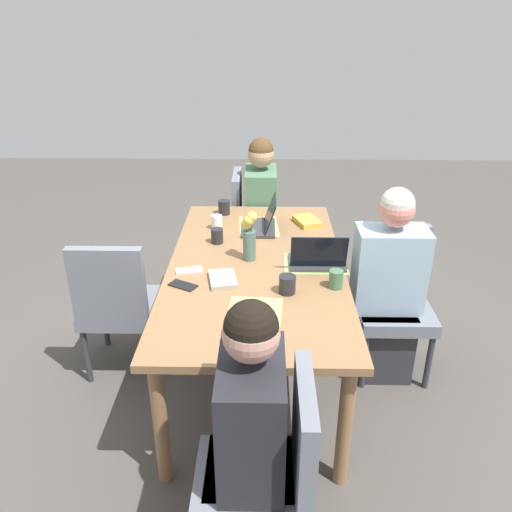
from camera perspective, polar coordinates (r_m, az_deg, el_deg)
The scene contains 24 objects.
ground_plane at distance 3.34m, azimuth -0.00°, elevation -12.18°, with size 10.00×10.00×0.00m, color #4C4742.
dining_table at distance 2.98m, azimuth -0.00°, elevation -2.17°, with size 1.90×1.01×0.73m.
chair_head_left_left_near at distance 2.08m, azimuth 1.72°, elevation -22.83°, with size 0.44×0.44×0.90m.
person_head_left_left_near at distance 2.10m, azimuth -0.48°, elevation -21.09°, with size 0.40×0.36×1.19m.
chair_near_left_mid at distance 3.22m, azimuth 15.04°, elevation -4.02°, with size 0.44×0.44×0.90m.
person_near_left_mid at distance 3.13m, azimuth 14.32°, elevation -4.27°, with size 0.36×0.40×1.19m.
chair_head_right_left_far at distance 4.16m, azimuth -0.49°, elevation 3.88°, with size 0.44×0.44×0.90m.
person_head_right_left_far at distance 4.10m, azimuth 0.53°, elevation 3.91°, with size 0.40×0.36×1.19m.
chair_far_right_near at distance 3.14m, azimuth -15.29°, elevation -4.91°, with size 0.44×0.44×0.90m.
flower_vase at distance 2.93m, azimuth -0.77°, elevation 2.56°, with size 0.09×0.10×0.30m.
placemat_head_left_left_near at distance 2.45m, azimuth -0.18°, elevation -6.80°, with size 0.36×0.26×0.00m, color #9EBC66.
placemat_near_left_mid at distance 2.96m, azimuth 6.65°, elevation -0.86°, with size 0.36×0.26×0.00m, color #9EBC66.
placemat_head_right_left_far at distance 3.45m, azimuth 0.29°, elevation 3.30°, with size 0.36×0.26×0.00m, color #9EBC66.
laptop_head_right_left_far at distance 3.40m, azimuth 0.68°, elevation 3.70°, with size 0.32×0.22×0.21m.
laptop_near_left_mid at distance 2.92m, azimuth 6.88°, elevation -0.36°, with size 0.22×0.32×0.21m.
coffee_mug_near_left at distance 2.71m, azimuth 8.93°, elevation -2.58°, with size 0.07×0.07×0.10m, color #47704C.
coffee_mug_near_right at distance 3.41m, azimuth -4.39°, elevation 3.80°, with size 0.07×0.07×0.09m, color white.
coffee_mug_centre_left at distance 3.66m, azimuth -3.58°, elevation 5.46°, with size 0.08×0.08×0.10m, color #232328.
coffee_mug_centre_right at distance 3.20m, azimuth -4.37°, elevation 2.27°, with size 0.08×0.08×0.09m, color #232328.
coffee_mug_far_left at distance 2.63m, azimuth 3.52°, elevation -3.19°, with size 0.09×0.09×0.10m, color #232328.
book_red_cover at distance 3.51m, azimuth 5.73°, elevation 3.89°, with size 0.20×0.14×0.04m, color gold.
book_blue_cover at distance 2.75m, azimuth -3.74°, elevation -2.61°, with size 0.20×0.14×0.03m, color #B2A38E.
phone_black at distance 2.74m, azimuth -8.17°, elevation -3.27°, with size 0.15×0.07×0.01m, color black.
phone_silver at distance 2.89m, azimuth -7.51°, elevation -1.60°, with size 0.15×0.07×0.01m, color silver.
Camera 1 is at (-2.63, -0.05, 2.06)m, focal length 35.76 mm.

